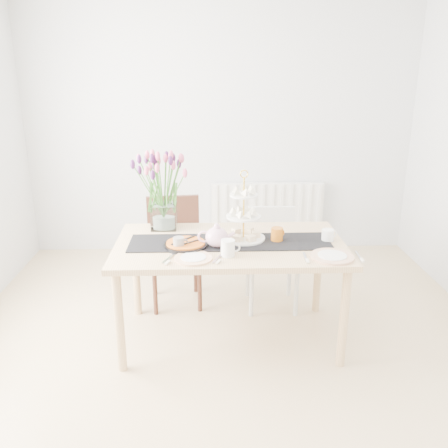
{
  "coord_description": "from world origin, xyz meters",
  "views": [
    {
      "loc": [
        -0.14,
        -2.69,
        1.91
      ],
      "look_at": [
        -0.03,
        0.36,
        0.9
      ],
      "focal_mm": 38.0,
      "sensor_mm": 36.0,
      "label": 1
    }
  ],
  "objects_px": {
    "mug_grey": "(179,244)",
    "mug_white": "(228,248)",
    "chair_white": "(271,250)",
    "teapot": "(217,237)",
    "plate_right": "(332,256)",
    "tulip_vase": "(163,179)",
    "dining_table": "(230,253)",
    "cream_jug": "(328,235)",
    "radiator": "(267,210)",
    "tart_tin": "(186,245)",
    "chair_brown": "(175,242)",
    "plate_left": "(193,258)",
    "mug_orange": "(277,235)",
    "cake_stand": "(243,223)"
  },
  "relations": [
    {
      "from": "teapot",
      "to": "plate_right",
      "type": "height_order",
      "value": "teapot"
    },
    {
      "from": "chair_white",
      "to": "chair_brown",
      "type": "bearing_deg",
      "value": 174.57
    },
    {
      "from": "mug_white",
      "to": "mug_orange",
      "type": "bearing_deg",
      "value": 31.97
    },
    {
      "from": "cake_stand",
      "to": "tart_tin",
      "type": "xyz_separation_m",
      "value": [
        -0.4,
        -0.13,
        -0.11
      ]
    },
    {
      "from": "tulip_vase",
      "to": "tart_tin",
      "type": "height_order",
      "value": "tulip_vase"
    },
    {
      "from": "radiator",
      "to": "mug_grey",
      "type": "distance_m",
      "value": 2.11
    },
    {
      "from": "teapot",
      "to": "plate_right",
      "type": "relative_size",
      "value": 0.88
    },
    {
      "from": "teapot",
      "to": "plate_left",
      "type": "xyz_separation_m",
      "value": [
        -0.15,
        -0.2,
        -0.07
      ]
    },
    {
      "from": "chair_white",
      "to": "mug_orange",
      "type": "distance_m",
      "value": 0.64
    },
    {
      "from": "chair_brown",
      "to": "tart_tin",
      "type": "bearing_deg",
      "value": -86.36
    },
    {
      "from": "tart_tin",
      "to": "dining_table",
      "type": "bearing_deg",
      "value": 13.64
    },
    {
      "from": "teapot",
      "to": "mug_white",
      "type": "xyz_separation_m",
      "value": [
        0.07,
        -0.15,
        -0.02
      ]
    },
    {
      "from": "chair_white",
      "to": "plate_left",
      "type": "xyz_separation_m",
      "value": [
        -0.62,
        -0.85,
        0.29
      ]
    },
    {
      "from": "plate_right",
      "to": "plate_left",
      "type": "bearing_deg",
      "value": 179.73
    },
    {
      "from": "cream_jug",
      "to": "mug_grey",
      "type": "xyz_separation_m",
      "value": [
        -1.04,
        -0.14,
        0.0
      ]
    },
    {
      "from": "mug_grey",
      "to": "radiator",
      "type": "bearing_deg",
      "value": 44.01
    },
    {
      "from": "chair_white",
      "to": "teapot",
      "type": "height_order",
      "value": "teapot"
    },
    {
      "from": "plate_right",
      "to": "tulip_vase",
      "type": "bearing_deg",
      "value": 150.68
    },
    {
      "from": "radiator",
      "to": "chair_white",
      "type": "xyz_separation_m",
      "value": [
        -0.12,
        -1.22,
        0.02
      ]
    },
    {
      "from": "dining_table",
      "to": "tulip_vase",
      "type": "xyz_separation_m",
      "value": [
        -0.48,
        0.34,
        0.46
      ]
    },
    {
      "from": "plate_right",
      "to": "dining_table",
      "type": "bearing_deg",
      "value": 155.42
    },
    {
      "from": "plate_left",
      "to": "plate_right",
      "type": "relative_size",
      "value": 0.89
    },
    {
      "from": "plate_left",
      "to": "chair_white",
      "type": "bearing_deg",
      "value": 53.93
    },
    {
      "from": "dining_table",
      "to": "mug_white",
      "type": "bearing_deg",
      "value": -95.95
    },
    {
      "from": "chair_white",
      "to": "tulip_vase",
      "type": "xyz_separation_m",
      "value": [
        -0.85,
        -0.22,
        0.66
      ]
    },
    {
      "from": "teapot",
      "to": "mug_white",
      "type": "bearing_deg",
      "value": -60.66
    },
    {
      "from": "tart_tin",
      "to": "mug_white",
      "type": "bearing_deg",
      "value": -31.19
    },
    {
      "from": "mug_white",
      "to": "plate_right",
      "type": "relative_size",
      "value": 0.39
    },
    {
      "from": "radiator",
      "to": "mug_white",
      "type": "relative_size",
      "value": 10.97
    },
    {
      "from": "cake_stand",
      "to": "cream_jug",
      "type": "bearing_deg",
      "value": -4.0
    },
    {
      "from": "cake_stand",
      "to": "mug_grey",
      "type": "bearing_deg",
      "value": -158.07
    },
    {
      "from": "tulip_vase",
      "to": "plate_right",
      "type": "bearing_deg",
      "value": -29.32
    },
    {
      "from": "chair_white",
      "to": "cream_jug",
      "type": "xyz_separation_m",
      "value": [
        0.32,
        -0.55,
        0.32
      ]
    },
    {
      "from": "chair_white",
      "to": "mug_grey",
      "type": "height_order",
      "value": "mug_grey"
    },
    {
      "from": "tulip_vase",
      "to": "mug_orange",
      "type": "relative_size",
      "value": 6.95
    },
    {
      "from": "radiator",
      "to": "mug_white",
      "type": "distance_m",
      "value": 2.12
    },
    {
      "from": "dining_table",
      "to": "mug_grey",
      "type": "height_order",
      "value": "mug_grey"
    },
    {
      "from": "tart_tin",
      "to": "plate_left",
      "type": "xyz_separation_m",
      "value": [
        0.06,
        -0.22,
        -0.01
      ]
    },
    {
      "from": "radiator",
      "to": "plate_right",
      "type": "relative_size",
      "value": 4.31
    },
    {
      "from": "mug_grey",
      "to": "mug_white",
      "type": "height_order",
      "value": "mug_white"
    },
    {
      "from": "teapot",
      "to": "tulip_vase",
      "type": "bearing_deg",
      "value": 136.86
    },
    {
      "from": "chair_brown",
      "to": "cake_stand",
      "type": "height_order",
      "value": "cake_stand"
    },
    {
      "from": "mug_white",
      "to": "mug_grey",
      "type": "bearing_deg",
      "value": 155.88
    },
    {
      "from": "teapot",
      "to": "chair_brown",
      "type": "bearing_deg",
      "value": 119.57
    },
    {
      "from": "tart_tin",
      "to": "mug_grey",
      "type": "distance_m",
      "value": 0.07
    },
    {
      "from": "mug_orange",
      "to": "tulip_vase",
      "type": "bearing_deg",
      "value": 119.34
    },
    {
      "from": "dining_table",
      "to": "plate_right",
      "type": "distance_m",
      "value": 0.71
    },
    {
      "from": "cream_jug",
      "to": "mug_orange",
      "type": "xyz_separation_m",
      "value": [
        -0.36,
        0.01,
        0.01
      ]
    },
    {
      "from": "dining_table",
      "to": "chair_white",
      "type": "height_order",
      "value": "chair_white"
    },
    {
      "from": "radiator",
      "to": "teapot",
      "type": "bearing_deg",
      "value": -107.21
    }
  ]
}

